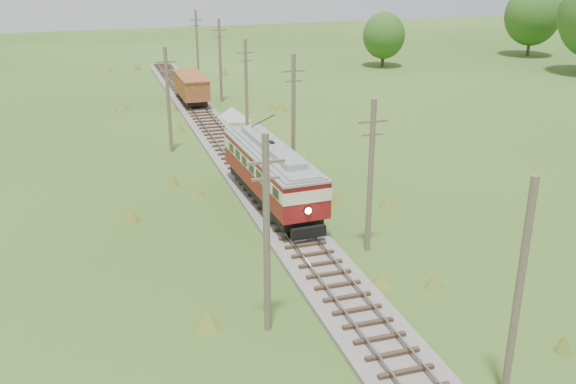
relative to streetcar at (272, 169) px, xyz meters
name	(u,v)px	position (x,y,z in m)	size (l,w,h in m)	color
railbed_main	(242,166)	(0.00, 8.35, -2.48)	(3.60, 96.00, 0.57)	#605B54
streetcar	(272,169)	(0.00, 0.00, 0.00)	(3.49, 12.70, 5.76)	black
gondola	(191,87)	(0.00, 30.64, -0.65)	(2.64, 8.10, 2.69)	black
gravel_pile	(233,113)	(2.86, 23.43, -2.10)	(3.33, 3.53, 1.21)	gray
utility_pole_r_1	(519,293)	(3.10, -20.65, 1.73)	(0.30, 0.30, 8.80)	brown
utility_pole_r_2	(371,175)	(3.30, -7.65, 1.75)	(1.60, 0.30, 8.60)	brown
utility_pole_r_3	(293,116)	(3.20, 5.35, 1.96)	(1.60, 0.30, 9.00)	brown
utility_pole_r_4	(246,85)	(3.00, 18.35, 1.65)	(1.60, 0.30, 8.40)	brown
utility_pole_r_5	(220,60)	(3.40, 31.35, 1.91)	(1.60, 0.30, 8.90)	brown
utility_pole_r_6	(197,45)	(3.20, 44.35, 1.81)	(1.60, 0.30, 8.70)	brown
utility_pole_l_a	(267,234)	(-4.20, -13.65, 1.96)	(1.60, 0.30, 9.00)	brown
utility_pole_l_b	(168,99)	(-4.50, 14.35, 1.75)	(1.60, 0.30, 8.60)	brown
tree_right_5	(533,15)	(56.00, 48.35, 3.52)	(8.40, 8.40, 10.82)	#38281C
tree_mid_b	(384,36)	(30.00, 46.35, 1.66)	(5.88, 5.88, 7.57)	#38281C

